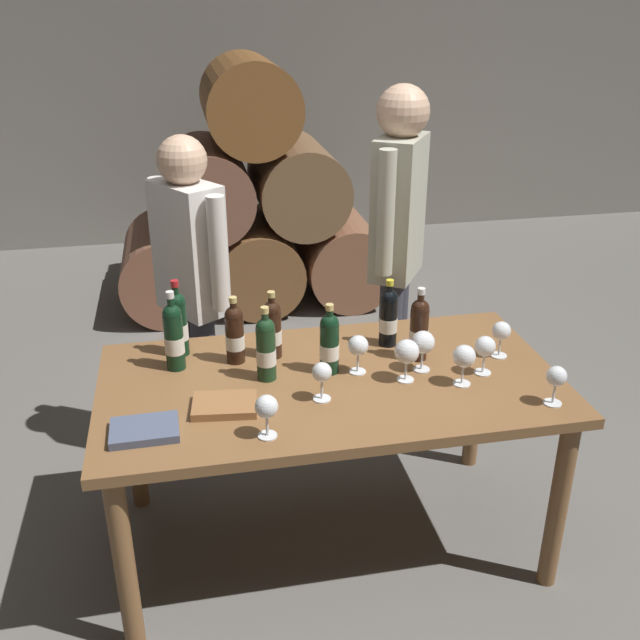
% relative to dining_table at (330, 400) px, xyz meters
% --- Properties ---
extents(ground_plane, '(14.00, 14.00, 0.00)m').
position_rel_dining_table_xyz_m(ground_plane, '(0.00, 0.00, -0.67)').
color(ground_plane, '#66635E').
extents(cellar_back_wall, '(10.00, 0.24, 2.80)m').
position_rel_dining_table_xyz_m(cellar_back_wall, '(0.00, 4.20, 0.73)').
color(cellar_back_wall, gray).
rests_on(cellar_back_wall, ground_plane).
extents(barrel_stack, '(1.86, 0.90, 1.69)m').
position_rel_dining_table_xyz_m(barrel_stack, '(0.00, 2.60, -0.01)').
color(barrel_stack, brown).
rests_on(barrel_stack, ground_plane).
extents(dining_table, '(1.70, 0.90, 0.76)m').
position_rel_dining_table_xyz_m(dining_table, '(0.00, 0.00, 0.00)').
color(dining_table, brown).
rests_on(dining_table, ground_plane).
extents(wine_bottle_0, '(0.07, 0.07, 0.28)m').
position_rel_dining_table_xyz_m(wine_bottle_0, '(0.01, 0.06, 0.21)').
color(wine_bottle_0, black).
rests_on(wine_bottle_0, dining_table).
extents(wine_bottle_1, '(0.07, 0.07, 0.29)m').
position_rel_dining_table_xyz_m(wine_bottle_1, '(-0.23, 0.05, 0.22)').
color(wine_bottle_1, '#19381E').
rests_on(wine_bottle_1, dining_table).
extents(wine_bottle_2, '(0.07, 0.07, 0.28)m').
position_rel_dining_table_xyz_m(wine_bottle_2, '(0.29, 0.24, 0.21)').
color(wine_bottle_2, black).
rests_on(wine_bottle_2, dining_table).
extents(wine_bottle_3, '(0.07, 0.07, 0.27)m').
position_rel_dining_table_xyz_m(wine_bottle_3, '(-0.33, 0.21, 0.21)').
color(wine_bottle_3, black).
rests_on(wine_bottle_3, dining_table).
extents(wine_bottle_4, '(0.07, 0.07, 0.27)m').
position_rel_dining_table_xyz_m(wine_bottle_4, '(-0.18, 0.22, 0.21)').
color(wine_bottle_4, black).
rests_on(wine_bottle_4, dining_table).
extents(wine_bottle_5, '(0.07, 0.07, 0.30)m').
position_rel_dining_table_xyz_m(wine_bottle_5, '(0.37, 0.09, 0.22)').
color(wine_bottle_5, black).
rests_on(wine_bottle_5, dining_table).
extents(wine_bottle_6, '(0.07, 0.07, 0.32)m').
position_rel_dining_table_xyz_m(wine_bottle_6, '(-0.56, 0.20, 0.23)').
color(wine_bottle_6, black).
rests_on(wine_bottle_6, dining_table).
extents(wine_bottle_7, '(0.07, 0.07, 0.31)m').
position_rel_dining_table_xyz_m(wine_bottle_7, '(-0.54, 0.31, 0.23)').
color(wine_bottle_7, black).
rests_on(wine_bottle_7, dining_table).
extents(wine_glass_0, '(0.08, 0.08, 0.15)m').
position_rel_dining_table_xyz_m(wine_glass_0, '(-0.28, -0.33, 0.20)').
color(wine_glass_0, white).
rests_on(wine_glass_0, dining_table).
extents(wine_glass_1, '(0.07, 0.07, 0.15)m').
position_rel_dining_table_xyz_m(wine_glass_1, '(0.72, -0.32, 0.19)').
color(wine_glass_1, white).
rests_on(wine_glass_1, dining_table).
extents(wine_glass_2, '(0.07, 0.07, 0.14)m').
position_rel_dining_table_xyz_m(wine_glass_2, '(-0.06, -0.14, 0.19)').
color(wine_glass_2, white).
rests_on(wine_glass_2, dining_table).
extents(wine_glass_3, '(0.08, 0.08, 0.15)m').
position_rel_dining_table_xyz_m(wine_glass_3, '(0.11, 0.03, 0.20)').
color(wine_glass_3, white).
rests_on(wine_glass_3, dining_table).
extents(wine_glass_4, '(0.07, 0.07, 0.15)m').
position_rel_dining_table_xyz_m(wine_glass_4, '(0.69, 0.05, 0.20)').
color(wine_glass_4, white).
rests_on(wine_glass_4, dining_table).
extents(wine_glass_5, '(0.08, 0.08, 0.15)m').
position_rel_dining_table_xyz_m(wine_glass_5, '(0.57, -0.07, 0.20)').
color(wine_glass_5, white).
rests_on(wine_glass_5, dining_table).
extents(wine_glass_6, '(0.08, 0.08, 0.16)m').
position_rel_dining_table_xyz_m(wine_glass_6, '(0.46, -0.13, 0.20)').
color(wine_glass_6, white).
rests_on(wine_glass_6, dining_table).
extents(wine_glass_7, '(0.09, 0.09, 0.16)m').
position_rel_dining_table_xyz_m(wine_glass_7, '(0.27, -0.06, 0.21)').
color(wine_glass_7, white).
rests_on(wine_glass_7, dining_table).
extents(wine_glass_8, '(0.09, 0.09, 0.16)m').
position_rel_dining_table_xyz_m(wine_glass_8, '(0.35, -0.00, 0.20)').
color(wine_glass_8, white).
rests_on(wine_glass_8, dining_table).
extents(tasting_notebook, '(0.24, 0.18, 0.03)m').
position_rel_dining_table_xyz_m(tasting_notebook, '(-0.40, -0.13, 0.11)').
color(tasting_notebook, '#936038').
rests_on(tasting_notebook, dining_table).
extents(leather_ledger, '(0.22, 0.16, 0.03)m').
position_rel_dining_table_xyz_m(leather_ledger, '(-0.67, -0.24, 0.11)').
color(leather_ledger, '#4C5670').
rests_on(leather_ledger, dining_table).
extents(sommelier_presenting, '(0.32, 0.43, 1.72)m').
position_rel_dining_table_xyz_m(sommelier_presenting, '(0.47, 0.75, 0.37)').
color(sommelier_presenting, '#383842').
rests_on(sommelier_presenting, ground_plane).
extents(taster_seated_left, '(0.33, 0.43, 1.54)m').
position_rel_dining_table_xyz_m(taster_seated_left, '(-0.47, 0.72, 0.25)').
color(taster_seated_left, '#383842').
rests_on(taster_seated_left, ground_plane).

